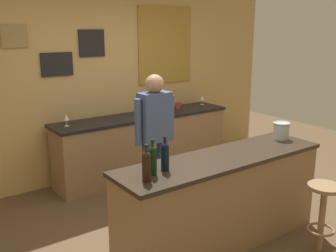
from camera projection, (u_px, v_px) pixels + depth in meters
name	position (u px, v px, depth m)	size (l,w,h in m)	color
ground_plane	(195.00, 226.00, 4.25)	(10.00, 10.00, 0.00)	brown
back_wall	(106.00, 78.00, 5.49)	(6.00, 0.09, 2.80)	tan
bar_counter	(221.00, 201.00, 3.82)	(2.24, 0.60, 0.92)	olive
side_counter	(144.00, 145.00, 5.66)	(2.69, 0.56, 0.90)	olive
bartender	(155.00, 134.00, 4.40)	(0.52, 0.21, 1.62)	#384766
bar_stool	(323.00, 207.00, 3.69)	(0.32, 0.32, 0.68)	olive
wine_bottle_a	(146.00, 165.00, 3.08)	(0.07, 0.07, 0.31)	black
wine_bottle_b	(153.00, 159.00, 3.22)	(0.07, 0.07, 0.31)	black
wine_bottle_c	(165.00, 155.00, 3.31)	(0.07, 0.07, 0.31)	black
ice_bucket	(281.00, 130.00, 4.26)	(0.19, 0.19, 0.19)	#B7BABF
wine_glass_a	(66.00, 118.00, 4.88)	(0.07, 0.07, 0.16)	silver
wine_glass_b	(202.00, 98.00, 6.25)	(0.07, 0.07, 0.16)	silver
coffee_mug	(178.00, 105.00, 5.98)	(0.12, 0.08, 0.09)	#B2332D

